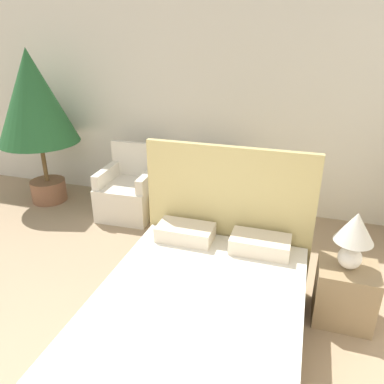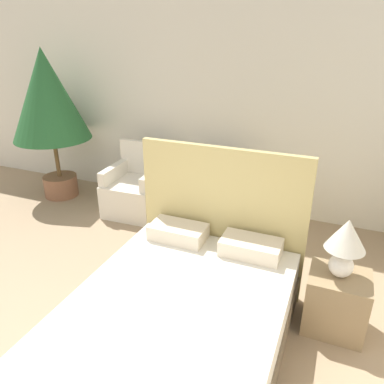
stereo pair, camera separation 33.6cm
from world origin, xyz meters
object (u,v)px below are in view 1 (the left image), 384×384
armchair_near_window_right (206,205)px  nightstand (344,293)px  potted_palm (34,102)px  table_lamp (354,234)px  side_table (165,207)px  armchair_near_window_left (129,194)px  bed (198,320)px

armchair_near_window_right → nightstand: 2.03m
armchair_near_window_right → nightstand: (1.58, -1.28, -0.03)m
armchair_near_window_right → potted_palm: 2.66m
table_lamp → side_table: (-2.10, 1.21, -0.63)m
armchair_near_window_left → armchair_near_window_right: same height
bed → side_table: bed is taller
potted_palm → nightstand: 4.36m
armchair_near_window_right → nightstand: bearing=-42.5°
nightstand → side_table: (-2.11, 1.21, -0.06)m
armchair_near_window_left → side_table: size_ratio=2.29×
armchair_near_window_right → potted_palm: size_ratio=0.44×
bed → table_lamp: (1.07, 0.72, 0.53)m
armchair_near_window_right → potted_palm: (-2.40, 0.05, 1.15)m
potted_palm → table_lamp: size_ratio=4.22×
armchair_near_window_left → table_lamp: size_ratio=1.84×
armchair_near_window_left → table_lamp: 2.98m
potted_palm → table_lamp: 4.23m
armchair_near_window_right → bed: bearing=-79.7°
bed → armchair_near_window_left: 2.54m
armchair_near_window_left → potted_palm: size_ratio=0.44×
armchair_near_window_left → nightstand: armchair_near_window_left is taller
bed → potted_palm: bearing=144.8°
side_table → bed: bearing=-62.0°
armchair_near_window_left → side_table: armchair_near_window_left is taller
nightstand → table_lamp: bearing=164.3°
table_lamp → side_table: bearing=150.1°
side_table → armchair_near_window_right: bearing=6.9°
bed → nightstand: 1.30m
armchair_near_window_left → armchair_near_window_right: bearing=-2.4°
bed → side_table: (-1.03, 1.93, -0.10)m
armchair_near_window_right → side_table: 0.55m
bed → nightstand: bed is taller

